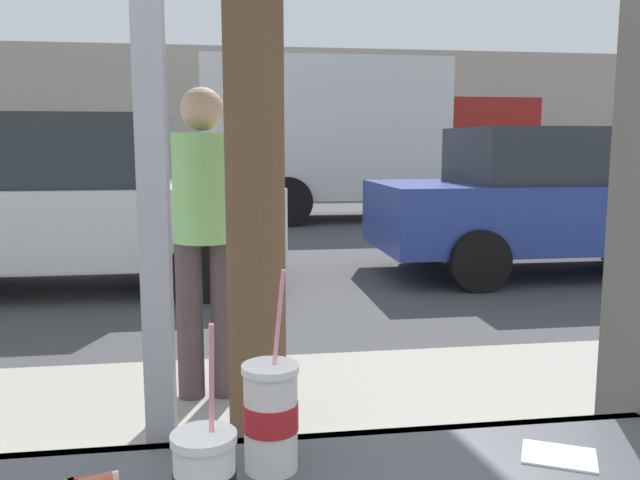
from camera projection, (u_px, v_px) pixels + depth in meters
The scene contains 9 objects.
ground_plane at pixel (213, 254), 9.11m from camera, with size 60.00×60.00×0.00m, color #424244.
sidewalk_strip at pixel (199, 480), 2.84m from camera, with size 16.00×2.80×0.15m, color #9E998E.
building_facade_far at pixel (215, 121), 20.34m from camera, with size 28.00×1.20×4.33m, color #A89E8E.
soda_cup_right at pixel (271, 415), 1.08m from camera, with size 0.09×0.09×0.33m.
napkin_wrapper at pixel (559, 456), 1.13m from camera, with size 0.12×0.09×0.00m, color white.
parked_car_white at pixel (73, 202), 6.91m from camera, with size 4.21×2.00×1.79m.
parked_car_blue at pixel (562, 199), 7.72m from camera, with size 4.38×1.93×1.67m.
box_truck at pixel (356, 135), 13.15m from camera, with size 6.35×2.44×3.07m.
pedestrian at pixel (205, 224), 3.46m from camera, with size 0.32×0.32×1.63m.
Camera 1 is at (0.11, -1.11, 1.50)m, focal length 37.41 mm.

